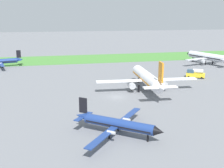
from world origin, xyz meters
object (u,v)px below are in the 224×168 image
at_px(airplane_parked_jet_far, 208,57).
at_px(fuel_truck_near_gate, 195,73).
at_px(airplane_taxiing_turboprop, 0,61).
at_px(airplane_midfield_jet, 147,78).
at_px(airplane_foreground_turboprop, 117,124).

distance_m(airplane_parked_jet_far, fuel_truck_near_gate, 31.14).
distance_m(airplane_taxiing_turboprop, fuel_truck_near_gate, 81.57).
xyz_separation_m(airplane_parked_jet_far, airplane_midfield_jet, (-42.34, -37.58, 0.44)).
distance_m(airplane_midfield_jet, airplane_foreground_turboprop, 32.90).
height_order(airplane_foreground_turboprop, fuel_truck_near_gate, airplane_foreground_turboprop).
bearing_deg(airplane_midfield_jet, airplane_parked_jet_far, -45.04).
bearing_deg(airplane_parked_jet_far, fuel_truck_near_gate, 123.09).
bearing_deg(fuel_truck_near_gate, airplane_midfield_jet, 62.01).
height_order(airplane_parked_jet_far, airplane_midfield_jet, airplane_midfield_jet).
relative_size(airplane_parked_jet_far, fuel_truck_near_gate, 3.89).
xyz_separation_m(airplane_taxiing_turboprop, fuel_truck_near_gate, (72.74, -36.90, -0.94)).
bearing_deg(airplane_midfield_jet, airplane_taxiing_turboprop, 48.14).
bearing_deg(airplane_taxiing_turboprop, airplane_parked_jet_far, 157.98).
relative_size(airplane_midfield_jet, fuel_truck_near_gate, 4.52).
bearing_deg(airplane_foreground_turboprop, fuel_truck_near_gate, 85.60).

